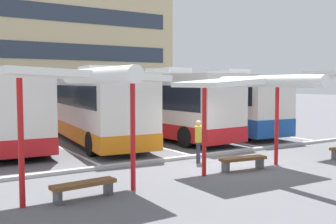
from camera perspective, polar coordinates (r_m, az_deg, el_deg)
The scene contains 15 objects.
ground_plane at distance 14.93m, azimuth 7.79°, elevation -7.34°, with size 160.00×160.00×0.00m, color slate.
terminal_building at distance 49.65m, azimuth -21.17°, elevation 10.09°, with size 36.65×10.41×19.37m.
coach_bus_1 at distance 20.65m, azimuth -10.92°, elevation 0.76°, with size 3.64×11.67×3.77m.
coach_bus_2 at distance 22.47m, azimuth -2.26°, elevation 1.08°, with size 3.30×12.34×3.76m.
coach_bus_3 at distance 24.30m, azimuth 6.57°, elevation 1.21°, with size 3.14×10.92×3.75m.
lane_stripe_1 at distance 20.65m, azimuth -16.41°, elevation -4.26°, with size 0.16×14.00×0.01m, color white.
lane_stripe_2 at distance 22.02m, azimuth -6.46°, elevation -3.60°, with size 0.16×14.00×0.01m, color white.
lane_stripe_3 at distance 23.96m, azimuth 2.09°, elevation -2.94°, with size 0.16×14.00×0.01m, color white.
lane_stripe_4 at distance 26.36m, azimuth 9.21°, elevation -2.34°, with size 0.16×14.00×0.01m, color white.
waiting_shelter_0 at distance 10.10m, azimuth -11.97°, elevation 4.67°, with size 3.96×4.32×3.33m.
bench_0 at distance 10.54m, azimuth -11.97°, elevation -10.38°, with size 1.73×0.58×0.45m.
waiting_shelter_1 at distance 13.48m, azimuth 11.48°, elevation 4.07°, with size 4.27×4.40×3.27m.
bench_1 at distance 13.89m, azimuth 10.69°, elevation -6.83°, with size 1.74×0.64×0.45m.
platform_kerb at distance 16.05m, azimuth 4.41°, elevation -6.28°, with size 44.00×0.24×0.12m, color #ADADA8.
waiting_passenger_0 at distance 14.86m, azimuth 4.37°, elevation -3.82°, with size 0.46×0.49×1.59m.
Camera 1 is at (-9.37, -11.23, 2.97)m, focal length 42.55 mm.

